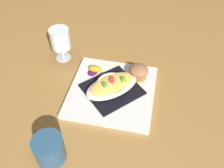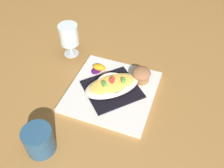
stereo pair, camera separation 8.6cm
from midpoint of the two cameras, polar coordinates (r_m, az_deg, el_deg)
The scene contains 8 objects.
ground_plane at distance 0.90m, azimuth 2.75°, elevation -2.15°, with size 2.60×2.60×0.00m, color #A26F39.
square_plate at distance 0.89m, azimuth 2.77°, elevation -1.82°, with size 0.30×0.30×0.02m, color white.
folded_napkin at distance 0.88m, azimuth 2.80°, elevation -1.33°, with size 0.18×0.17×0.01m, color black.
gratin_dish at distance 0.87m, azimuth 2.85°, elevation -0.37°, with size 0.22×0.20×0.05m.
muffin at distance 0.91m, azimuth 9.40°, elevation 1.99°, with size 0.07×0.07×0.05m.
orange_garnish at distance 0.95m, azimuth -0.48°, elevation 3.56°, with size 0.06×0.06×0.02m.
coffee_mug at distance 0.75m, azimuth -13.13°, elevation -12.73°, with size 0.10×0.10×0.09m.
stemmed_glass at distance 1.01m, azimuth -7.37°, elevation 10.67°, with size 0.08×0.08×0.14m.
Camera 2 is at (0.15, -0.57, 0.67)m, focal length 40.03 mm.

